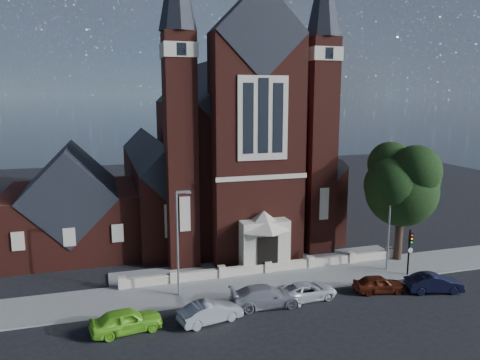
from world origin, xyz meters
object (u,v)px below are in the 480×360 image
at_px(church, 219,154).
at_px(car_dark_red, 379,284).
at_px(parish_hall, 72,209).
at_px(car_lime_van, 126,320).
at_px(traffic_signal, 410,247).
at_px(car_silver_b, 266,296).
at_px(street_lamp_left, 179,237).
at_px(car_navy, 434,283).
at_px(street_tree, 405,186).
at_px(street_lamp_right, 390,219).
at_px(car_silver_a, 210,312).
at_px(car_white_suv, 307,291).

bearing_deg(church, car_dark_red, -73.23).
xyz_separation_m(parish_hall, car_lime_van, (3.94, -18.34, -3.24)).
distance_m(traffic_signal, car_silver_b, 13.54).
bearing_deg(car_lime_van, street_lamp_left, -52.28).
xyz_separation_m(street_lamp_left, car_lime_van, (-4.15, -4.34, -3.83)).
bearing_deg(car_navy, street_tree, -0.99).
relative_size(street_lamp_left, car_navy, 1.88).
xyz_separation_m(street_lamp_right, car_lime_van, (-22.15, -4.34, -3.83)).
bearing_deg(traffic_signal, car_navy, -91.72).
height_order(street_lamp_left, street_lamp_right, same).
bearing_deg(car_navy, car_silver_a, 102.73).
relative_size(car_lime_van, car_dark_red, 1.17).
xyz_separation_m(street_tree, car_dark_red, (-5.78, -5.38, -6.30)).
xyz_separation_m(street_lamp_left, car_silver_b, (5.63, -3.44, -3.84)).
bearing_deg(street_lamp_left, traffic_signal, -4.76).
relative_size(street_lamp_left, car_white_suv, 1.79).
xyz_separation_m(car_silver_a, car_dark_red, (13.46, 0.93, -0.05)).
bearing_deg(car_dark_red, car_navy, -95.68).
relative_size(car_lime_van, car_silver_a, 1.05).
bearing_deg(street_lamp_left, car_dark_red, -14.01).
bearing_deg(car_white_suv, church, -0.63).
relative_size(traffic_signal, car_dark_red, 1.03).
height_order(street_tree, traffic_signal, street_tree).
distance_m(car_white_suv, car_navy, 10.00).
relative_size(street_tree, street_lamp_left, 1.32).
bearing_deg(car_navy, car_lime_van, 102.27).
distance_m(street_tree, car_dark_red, 10.10).
xyz_separation_m(traffic_signal, car_silver_b, (-13.28, -1.87, -1.83)).
xyz_separation_m(street_lamp_left, street_lamp_right, (18.00, 0.00, 0.00)).
bearing_deg(parish_hall, street_tree, -23.26).
xyz_separation_m(street_lamp_right, car_dark_red, (-3.27, -3.67, -3.94)).
relative_size(street_tree, car_white_suv, 2.36).
relative_size(church, street_tree, 3.26).
bearing_deg(car_silver_b, street_tree, -67.04).
bearing_deg(church, car_lime_van, -117.39).
relative_size(car_lime_van, car_navy, 1.06).
distance_m(street_tree, car_white_suv, 14.05).
distance_m(car_dark_red, car_navy, 4.25).
relative_size(church, car_navy, 8.12).
relative_size(parish_hall, street_lamp_right, 1.51).
bearing_deg(car_silver_b, street_lamp_left, 62.38).
bearing_deg(street_tree, street_lamp_right, -145.74).
xyz_separation_m(church, car_lime_van, (-12.06, -23.28, -7.41)).
bearing_deg(traffic_signal, street_tree, 64.05).
height_order(street_lamp_right, car_white_suv, street_lamp_right).
bearing_deg(car_lime_van, car_silver_a, -101.28).
xyz_separation_m(car_silver_a, car_navy, (17.55, -0.24, -0.00)).
xyz_separation_m(parish_hall, car_navy, (26.90, -18.84, -3.30)).
distance_m(traffic_signal, car_navy, 3.77).
relative_size(parish_hall, car_white_suv, 2.69).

